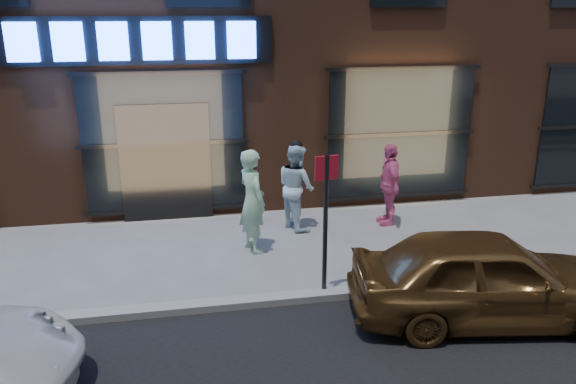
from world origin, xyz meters
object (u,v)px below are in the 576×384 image
Objects in this scene: passerby at (389,184)px; sign_post at (326,213)px; gold_sedan at (489,277)px; man_cap at (296,186)px; man_bowtie at (252,201)px.

passerby is 3.43m from sign_post.
passerby is at bearing 9.65° from gold_sedan.
gold_sedan is at bearing -175.74° from man_cap.
passerby is at bearing -115.72° from man_cap.
man_bowtie is at bearing 106.05° from sign_post.
gold_sedan is at bearing -156.64° from man_bowtie.
man_bowtie is 2.98m from passerby.
sign_post is at bearing 71.38° from gold_sedan.
passerby is at bearing -94.67° from man_bowtie.
man_bowtie is 0.49× the size of gold_sedan.
sign_post reaches higher than gold_sedan.
passerby is at bearing 45.66° from sign_post.
sign_post is (0.84, -1.90, 0.40)m from man_bowtie.
man_cap is (0.99, 0.97, -0.09)m from man_bowtie.
passerby is (2.86, 0.84, -0.11)m from man_bowtie.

